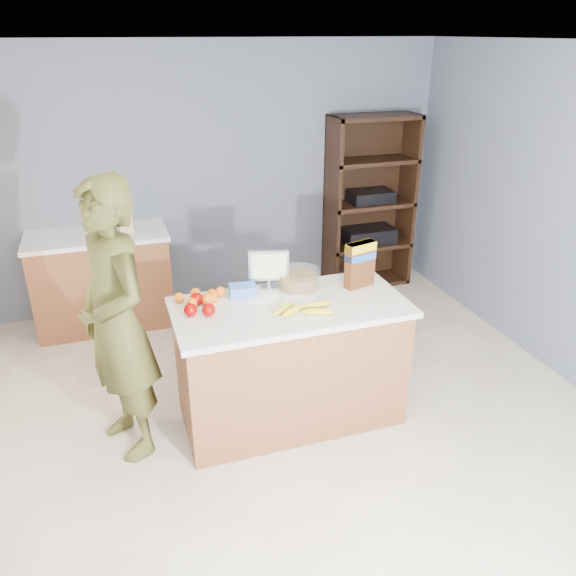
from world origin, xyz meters
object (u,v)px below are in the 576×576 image
object	(u,v)px
tv	(269,267)
cereal_box	(360,261)
shelving_unit	(368,206)
person	(116,323)
counter_peninsula	(290,367)

from	to	relation	value
tv	cereal_box	xyz separation A→B (m)	(0.61, -0.17, 0.03)
shelving_unit	person	bearing A→B (deg)	-143.24
shelving_unit	tv	bearing A→B (deg)	-132.63
shelving_unit	counter_peninsula	bearing A→B (deg)	-127.11
person	tv	bearing A→B (deg)	80.48
shelving_unit	tv	distance (m)	2.38
shelving_unit	cereal_box	world-z (taller)	shelving_unit
shelving_unit	person	distance (m)	3.32
counter_peninsula	person	distance (m)	1.22
shelving_unit	tv	world-z (taller)	shelving_unit
counter_peninsula	shelving_unit	distance (m)	2.61
counter_peninsula	person	world-z (taller)	person
person	tv	xyz separation A→B (m)	(1.05, 0.24, 0.14)
tv	person	bearing A→B (deg)	-167.12
person	cereal_box	distance (m)	1.68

